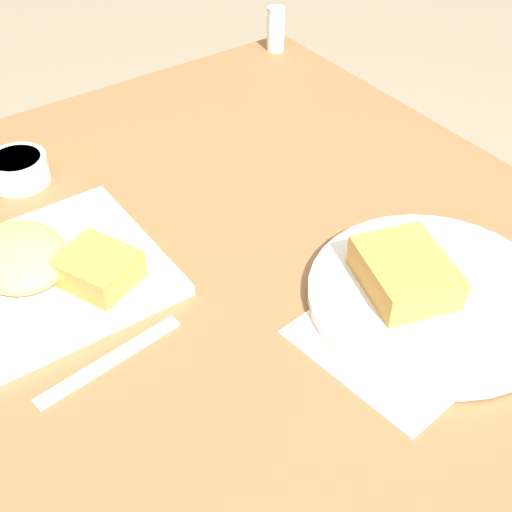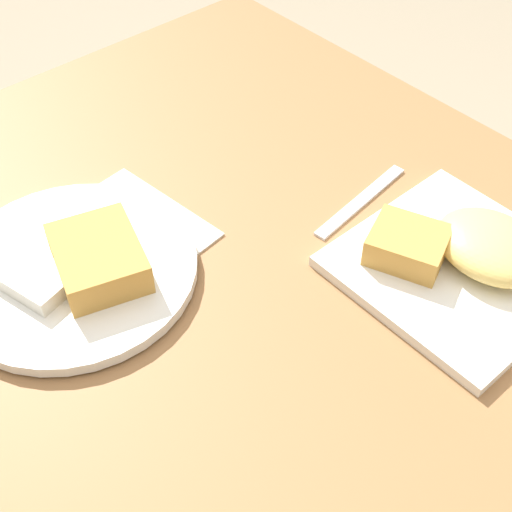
{
  "view_description": "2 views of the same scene",
  "coord_description": "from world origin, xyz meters",
  "px_view_note": "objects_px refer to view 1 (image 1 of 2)",
  "views": [
    {
      "loc": [
        0.5,
        -0.35,
        1.3
      ],
      "look_at": [
        -0.01,
        0.01,
        0.76
      ],
      "focal_mm": 50.0,
      "sensor_mm": 36.0,
      "label": 1
    },
    {
      "loc": [
        -0.41,
        0.36,
        1.34
      ],
      "look_at": [
        -0.01,
        -0.0,
        0.77
      ],
      "focal_mm": 50.0,
      "sensor_mm": 36.0,
      "label": 2
    }
  ],
  "objects_px": {
    "plate_oval_far": "(430,289)",
    "sauce_ramekin": "(18,169)",
    "plate_square_near": "(47,266)",
    "salt_shaker": "(276,32)",
    "butter_knife": "(110,361)"
  },
  "relations": [
    {
      "from": "plate_square_near",
      "to": "butter_knife",
      "type": "height_order",
      "value": "plate_square_near"
    },
    {
      "from": "sauce_ramekin",
      "to": "plate_oval_far",
      "type": "bearing_deg",
      "value": 30.57
    },
    {
      "from": "sauce_ramekin",
      "to": "butter_knife",
      "type": "xyz_separation_m",
      "value": [
        0.37,
        -0.05,
        -0.02
      ]
    },
    {
      "from": "plate_oval_far",
      "to": "salt_shaker",
      "type": "xyz_separation_m",
      "value": [
        -0.63,
        0.25,
        0.02
      ]
    },
    {
      "from": "plate_oval_far",
      "to": "sauce_ramekin",
      "type": "height_order",
      "value": "plate_oval_far"
    },
    {
      "from": "plate_oval_far",
      "to": "sauce_ramekin",
      "type": "bearing_deg",
      "value": -149.43
    },
    {
      "from": "plate_square_near",
      "to": "salt_shaker",
      "type": "height_order",
      "value": "salt_shaker"
    },
    {
      "from": "salt_shaker",
      "to": "butter_knife",
      "type": "xyz_separation_m",
      "value": [
        0.51,
        -0.59,
        -0.03
      ]
    },
    {
      "from": "plate_oval_far",
      "to": "sauce_ramekin",
      "type": "distance_m",
      "value": 0.58
    },
    {
      "from": "plate_square_near",
      "to": "sauce_ramekin",
      "type": "bearing_deg",
      "value": 167.56
    },
    {
      "from": "plate_square_near",
      "to": "salt_shaker",
      "type": "bearing_deg",
      "value": 120.68
    },
    {
      "from": "sauce_ramekin",
      "to": "plate_square_near",
      "type": "bearing_deg",
      "value": -12.44
    },
    {
      "from": "plate_square_near",
      "to": "butter_knife",
      "type": "distance_m",
      "value": 0.16
    },
    {
      "from": "salt_shaker",
      "to": "sauce_ramekin",
      "type": "bearing_deg",
      "value": -76.02
    },
    {
      "from": "plate_oval_far",
      "to": "salt_shaker",
      "type": "distance_m",
      "value": 0.68
    }
  ]
}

